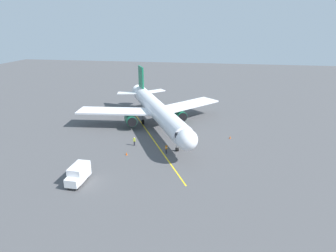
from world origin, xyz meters
The scene contains 8 objects.
ground_plane centered at (0.00, 0.00, 0.00)m, with size 220.00×220.00×0.00m, color #4C4C4F.
apron_lead_in_line centered at (-0.71, 8.83, 0.01)m, with size 0.24×40.00×0.01m, color yellow.
airplane centered at (-0.58, 2.58, 4.00)m, with size 31.38×37.30×11.50m.
ground_crew_marshaller centered at (-5.16, 16.17, 0.89)m, with size 0.47×0.39×1.71m.
ground_crew_wing_walker centered at (1.48, 13.68, 0.89)m, with size 0.42×0.28×1.71m.
box_truck_near_nose centered at (5.76, 28.26, 1.39)m, with size 2.07×4.64×2.62m.
safety_cone_nose_left centered at (1.70, 18.06, 0.28)m, with size 0.32×0.32×0.55m, color #F2590F.
safety_cone_nose_right centered at (-16.70, 6.92, 0.28)m, with size 0.32×0.32×0.55m, color #F2590F.
Camera 1 is at (-13.47, 62.63, 22.11)m, focal length 30.82 mm.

